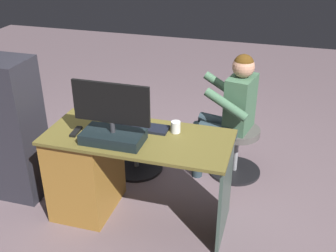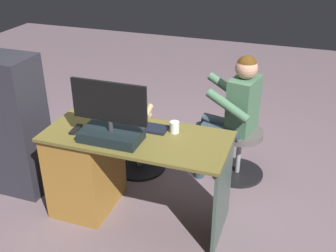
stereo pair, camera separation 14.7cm
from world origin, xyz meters
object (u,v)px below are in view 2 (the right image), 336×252
desk (96,166)px  teddy_bear (138,108)px  office_chair_teddy (138,144)px  cup (174,127)px  person (233,108)px  keyboard (140,126)px  tv_remote (76,129)px  visitor_chair (239,149)px  computer_mouse (106,119)px  monitor (111,124)px

desk → teddy_bear: bearing=-97.3°
desk → office_chair_teddy: 0.67m
cup → person: bearing=-113.9°
desk → office_chair_teddy: (-0.09, -0.65, -0.13)m
keyboard → person: person is taller
person → tv_remote: bearing=42.0°
cup → tv_remote: cup is taller
keyboard → tv_remote: keyboard is taller
desk → cup: size_ratio=15.96×
desk → visitor_chair: size_ratio=2.84×
computer_mouse → cup: cup is taller
monitor → teddy_bear: 0.84m
keyboard → computer_mouse: 0.30m
computer_mouse → tv_remote: bearing=57.3°
keyboard → cup: size_ratio=4.88×
computer_mouse → visitor_chair: 1.29m
tv_remote → visitor_chair: 1.51m
tv_remote → visitor_chair: (-1.09, -0.93, -0.48)m
cup → office_chair_teddy: (0.53, -0.52, -0.52)m
keyboard → person: bearing=-129.0°
monitor → cup: monitor is taller
keyboard → office_chair_teddy: (0.26, -0.53, -0.49)m
computer_mouse → tv_remote: (0.14, 0.22, -0.01)m
desk → person: (-0.92, -0.83, 0.29)m
visitor_chair → teddy_bear: bearing=11.5°
desk → cup: bearing=-167.7°
desk → computer_mouse: bearing=-108.0°
desk → keyboard: 0.51m
cup → teddy_bear: (0.53, -0.53, -0.16)m
computer_mouse → tv_remote: 0.26m
visitor_chair → cup: bearing=61.5°
desk → monitor: monitor is taller
monitor → computer_mouse: (0.18, -0.26, -0.11)m
tv_remote → desk: bearing=-144.5°
cup → person: size_ratio=0.07×
office_chair_teddy → teddy_bear: (0.00, -0.01, 0.37)m
desk → person: person is taller
tv_remote → teddy_bear: 0.78m
person → desk: bearing=42.1°
tv_remote → visitor_chair: size_ratio=0.31×
monitor → office_chair_teddy: (0.14, -0.78, -0.61)m
tv_remote → person: size_ratio=0.13×
teddy_bear → person: 0.85m
tv_remote → office_chair_teddy: size_ratio=0.30×
cup → visitor_chair: 0.96m
keyboard → computer_mouse: bearing=-3.3°
cup → tv_remote: size_ratio=0.57×
keyboard → computer_mouse: computer_mouse is taller
cup → keyboard: bearing=2.6°
tv_remote → office_chair_teddy: tv_remote is taller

